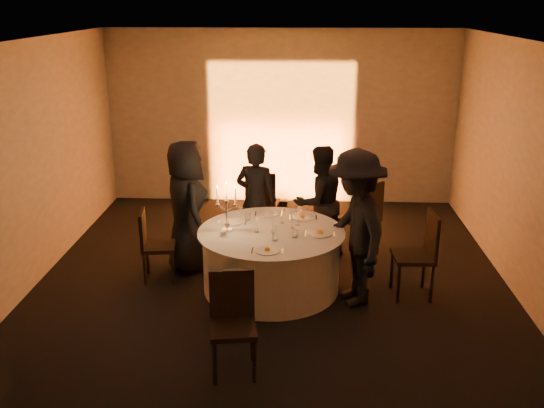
{
  "coord_description": "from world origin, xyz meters",
  "views": [
    {
      "loc": [
        0.34,
        -6.86,
        3.46
      ],
      "look_at": [
        0.0,
        0.2,
        1.05
      ],
      "focal_mm": 40.0,
      "sensor_mm": 36.0,
      "label": 1
    }
  ],
  "objects_px": {
    "chair_back_left": "(262,200)",
    "guest_back_left": "(256,200)",
    "chair_front": "(233,316)",
    "guest_right": "(355,228)",
    "coffee_cup": "(223,233)",
    "candelabra": "(227,214)",
    "banquet_table": "(271,260)",
    "guest_left": "(187,206)",
    "chair_back_right": "(364,214)",
    "chair_right": "(421,250)",
    "guest_back_right": "(319,202)",
    "chair_left": "(152,241)"
  },
  "relations": [
    {
      "from": "chair_back_right",
      "to": "chair_front",
      "type": "height_order",
      "value": "chair_back_right"
    },
    {
      "from": "guest_back_left",
      "to": "coffee_cup",
      "type": "xyz_separation_m",
      "value": [
        -0.3,
        -1.29,
        -0.0
      ]
    },
    {
      "from": "chair_right",
      "to": "candelabra",
      "type": "relative_size",
      "value": 1.69
    },
    {
      "from": "guest_back_left",
      "to": "guest_back_right",
      "type": "height_order",
      "value": "guest_back_left"
    },
    {
      "from": "guest_left",
      "to": "chair_right",
      "type": "bearing_deg",
      "value": -129.46
    },
    {
      "from": "chair_back_left",
      "to": "guest_back_right",
      "type": "height_order",
      "value": "guest_back_right"
    },
    {
      "from": "chair_back_left",
      "to": "guest_back_right",
      "type": "distance_m",
      "value": 1.08
    },
    {
      "from": "chair_right",
      "to": "chair_left",
      "type": "bearing_deg",
      "value": -98.51
    },
    {
      "from": "chair_front",
      "to": "guest_right",
      "type": "height_order",
      "value": "guest_right"
    },
    {
      "from": "chair_right",
      "to": "chair_front",
      "type": "relative_size",
      "value": 1.07
    },
    {
      "from": "chair_left",
      "to": "guest_right",
      "type": "bearing_deg",
      "value": -108.96
    },
    {
      "from": "chair_back_right",
      "to": "chair_front",
      "type": "bearing_deg",
      "value": 16.92
    },
    {
      "from": "chair_front",
      "to": "candelabra",
      "type": "relative_size",
      "value": 1.58
    },
    {
      "from": "chair_back_left",
      "to": "chair_back_right",
      "type": "xyz_separation_m",
      "value": [
        1.47,
        -0.61,
        0.01
      ]
    },
    {
      "from": "chair_back_right",
      "to": "guest_back_left",
      "type": "distance_m",
      "value": 1.52
    },
    {
      "from": "chair_back_left",
      "to": "candelabra",
      "type": "bearing_deg",
      "value": 86.57
    },
    {
      "from": "chair_front",
      "to": "guest_back_right",
      "type": "bearing_deg",
      "value": 63.84
    },
    {
      "from": "chair_right",
      "to": "candelabra",
      "type": "distance_m",
      "value": 2.37
    },
    {
      "from": "guest_left",
      "to": "candelabra",
      "type": "height_order",
      "value": "guest_left"
    },
    {
      "from": "coffee_cup",
      "to": "guest_right",
      "type": "bearing_deg",
      "value": -4.02
    },
    {
      "from": "chair_right",
      "to": "guest_back_right",
      "type": "bearing_deg",
      "value": -138.0
    },
    {
      "from": "chair_front",
      "to": "guest_left",
      "type": "height_order",
      "value": "guest_left"
    },
    {
      "from": "chair_left",
      "to": "chair_front",
      "type": "relative_size",
      "value": 0.94
    },
    {
      "from": "coffee_cup",
      "to": "candelabra",
      "type": "xyz_separation_m",
      "value": [
        0.02,
        0.18,
        0.19
      ]
    },
    {
      "from": "guest_left",
      "to": "chair_back_right",
      "type": "bearing_deg",
      "value": -103.63
    },
    {
      "from": "banquet_table",
      "to": "chair_front",
      "type": "height_order",
      "value": "chair_front"
    },
    {
      "from": "chair_back_left",
      "to": "guest_back_left",
      "type": "relative_size",
      "value": 0.65
    },
    {
      "from": "chair_back_right",
      "to": "guest_back_left",
      "type": "bearing_deg",
      "value": -44.26
    },
    {
      "from": "chair_right",
      "to": "candelabra",
      "type": "height_order",
      "value": "candelabra"
    },
    {
      "from": "candelabra",
      "to": "banquet_table",
      "type": "bearing_deg",
      "value": 0.48
    },
    {
      "from": "candelabra",
      "to": "guest_back_right",
      "type": "bearing_deg",
      "value": 43.27
    },
    {
      "from": "chair_back_right",
      "to": "chair_right",
      "type": "xyz_separation_m",
      "value": [
        0.56,
        -1.22,
        -0.0
      ]
    },
    {
      "from": "banquet_table",
      "to": "chair_back_right",
      "type": "bearing_deg",
      "value": 42.02
    },
    {
      "from": "chair_left",
      "to": "candelabra",
      "type": "height_order",
      "value": "candelabra"
    },
    {
      "from": "candelabra",
      "to": "guest_right",
      "type": "bearing_deg",
      "value": -10.67
    },
    {
      "from": "chair_right",
      "to": "guest_back_left",
      "type": "distance_m",
      "value": 2.4
    },
    {
      "from": "chair_back_left",
      "to": "chair_left",
      "type": "bearing_deg",
      "value": 56.51
    },
    {
      "from": "chair_front",
      "to": "guest_back_left",
      "type": "bearing_deg",
      "value": 81.02
    },
    {
      "from": "guest_back_right",
      "to": "chair_left",
      "type": "bearing_deg",
      "value": -7.11
    },
    {
      "from": "chair_front",
      "to": "coffee_cup",
      "type": "distance_m",
      "value": 1.59
    },
    {
      "from": "chair_front",
      "to": "guest_left",
      "type": "distance_m",
      "value": 2.48
    },
    {
      "from": "banquet_table",
      "to": "chair_back_left",
      "type": "distance_m",
      "value": 1.76
    },
    {
      "from": "chair_front",
      "to": "banquet_table",
      "type": "bearing_deg",
      "value": 72.16
    },
    {
      "from": "chair_right",
      "to": "coffee_cup",
      "type": "bearing_deg",
      "value": -91.44
    },
    {
      "from": "coffee_cup",
      "to": "candelabra",
      "type": "bearing_deg",
      "value": 82.5
    },
    {
      "from": "guest_right",
      "to": "coffee_cup",
      "type": "distance_m",
      "value": 1.56
    },
    {
      "from": "chair_left",
      "to": "chair_back_left",
      "type": "bearing_deg",
      "value": -48.29
    },
    {
      "from": "guest_left",
      "to": "chair_back_left",
      "type": "bearing_deg",
      "value": -64.84
    },
    {
      "from": "banquet_table",
      "to": "coffee_cup",
      "type": "height_order",
      "value": "coffee_cup"
    },
    {
      "from": "chair_back_left",
      "to": "guest_left",
      "type": "height_order",
      "value": "guest_left"
    }
  ]
}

